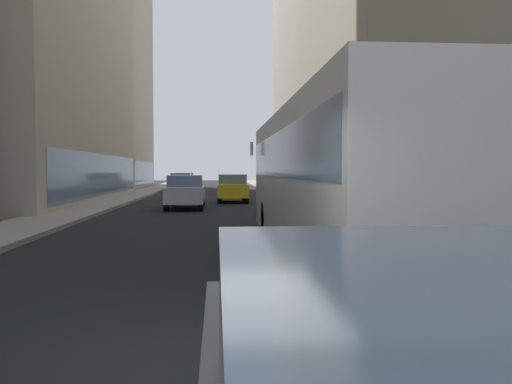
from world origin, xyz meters
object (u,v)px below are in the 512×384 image
Objects in this scene: car_silver_sedan at (186,192)px; dalmatian_dog at (285,304)px; car_grey_wagon at (185,181)px; car_white_van at (181,182)px; car_yellow_taxi at (232,188)px; transit_bus at (339,174)px.

car_silver_sedan is 4.66× the size of dalmatian_dog.
car_grey_wagon is 0.88× the size of car_white_van.
dalmatian_dog is (2.19, -20.53, -0.31)m from car_silver_sedan.
car_silver_sedan is at bearing -115.62° from car_yellow_taxi.
car_grey_wagon is at bearing 94.63° from dalmatian_dog.
car_silver_sedan is (-4.00, 15.11, -0.95)m from transit_bus.
car_grey_wagon is at bearing 100.67° from car_yellow_taxi.
transit_bus reaches higher than dalmatian_dog.
car_silver_sedan and car_grey_wagon have the same top height.
car_white_van is (-5.60, 35.82, -0.95)m from transit_bus.
car_grey_wagon and car_white_van have the same top height.
car_yellow_taxi is (-1.60, 20.11, -0.96)m from transit_bus.
transit_bus is at bearing -75.17° from car_silver_sedan.
car_white_van reaches higher than dalmatian_dog.
car_yellow_taxi is 4.09× the size of dalmatian_dog.
transit_bus is 36.27m from car_white_van.
transit_bus reaches higher than car_grey_wagon.
car_yellow_taxi is 0.82× the size of car_white_van.
car_yellow_taxi and car_white_van have the same top height.
car_yellow_taxi is (2.40, 5.01, -0.00)m from car_silver_sedan.
car_silver_sedan is 1.14× the size of car_yellow_taxi.
dalmatian_dog is (-1.81, -5.42, -1.26)m from transit_bus.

